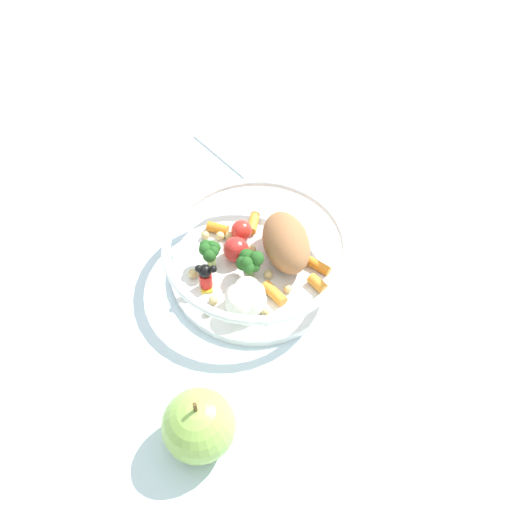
% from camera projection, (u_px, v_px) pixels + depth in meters
% --- Properties ---
extents(ground_plane, '(2.40, 2.40, 0.00)m').
position_uv_depth(ground_plane, '(252.00, 258.00, 0.67)').
color(ground_plane, silver).
extents(food_container, '(0.21, 0.21, 0.06)m').
position_uv_depth(food_container, '(258.00, 259.00, 0.63)').
color(food_container, white).
rests_on(food_container, ground_plane).
extents(loose_apple, '(0.07, 0.07, 0.08)m').
position_uv_depth(loose_apple, '(199.00, 425.00, 0.50)').
color(loose_apple, '#8CB74C').
rests_on(loose_apple, ground_plane).
extents(folded_napkin, '(0.15, 0.15, 0.01)m').
position_uv_depth(folded_napkin, '(255.00, 139.00, 0.81)').
color(folded_napkin, white).
rests_on(folded_napkin, ground_plane).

